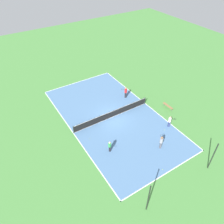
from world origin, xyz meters
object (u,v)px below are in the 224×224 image
at_px(tennis_ball_far_baseline, 163,170).
at_px(fence_post_back_left, 213,157).
at_px(player_baseline_gray, 161,141).
at_px(player_far_white, 170,121).
at_px(player_coach_red, 126,92).
at_px(tennis_net, 112,114).
at_px(player_far_green, 110,146).
at_px(tennis_ball_right_alley, 89,139).
at_px(bench, 168,106).
at_px(tennis_ball_near_net, 164,130).
at_px(fence_post_back_right, 148,198).

bearing_deg(tennis_ball_far_baseline, fence_post_back_left, 150.73).
distance_m(player_baseline_gray, player_far_white, 4.01).
xyz_separation_m(player_far_white, player_coach_red, (1.05, -8.27, 0.11)).
xyz_separation_m(tennis_net, player_far_white, (-5.22, 5.51, 0.39)).
bearing_deg(tennis_ball_far_baseline, player_far_white, -138.62).
xyz_separation_m(player_far_green, tennis_ball_right_alley, (1.09, -2.96, -0.82)).
distance_m(bench, tennis_ball_far_baseline, 10.86).
bearing_deg(tennis_ball_right_alley, bench, 176.98).
height_order(player_coach_red, tennis_ball_near_net, player_coach_red).
bearing_deg(player_far_green, tennis_ball_far_baseline, 58.63).
relative_size(tennis_net, tennis_ball_right_alley, 168.34).
relative_size(player_far_green, fence_post_back_right, 0.40).
relative_size(tennis_net, tennis_ball_far_baseline, 168.34).
bearing_deg(fence_post_back_right, tennis_ball_far_baseline, -150.39).
xyz_separation_m(player_coach_red, tennis_ball_far_baseline, (4.20, 12.89, -1.03)).
bearing_deg(tennis_ball_right_alley, tennis_ball_far_baseline, 118.73).
relative_size(player_baseline_gray, fence_post_back_left, 0.48).
height_order(player_far_white, tennis_ball_near_net, player_far_white).
bearing_deg(player_coach_red, tennis_net, 80.40).
xyz_separation_m(player_coach_red, fence_post_back_left, (-0.05, 15.28, 0.82)).
distance_m(player_far_white, player_coach_red, 8.34).
distance_m(player_coach_red, fence_post_back_left, 15.30).
bearing_deg(player_far_white, tennis_ball_far_baseline, -105.11).
height_order(tennis_net, player_coach_red, player_coach_red).
height_order(player_baseline_gray, tennis_ball_near_net, player_baseline_gray).
distance_m(player_baseline_gray, fence_post_back_right, 7.81).
bearing_deg(tennis_net, fence_post_back_left, 108.65).
height_order(player_far_green, player_coach_red, player_coach_red).
bearing_deg(bench, player_far_white, -41.55).
relative_size(player_far_white, fence_post_back_left, 0.44).
height_order(tennis_net, player_far_white, player_far_white).
bearing_deg(player_far_green, fence_post_back_right, 19.53).
height_order(player_coach_red, fence_post_back_left, fence_post_back_left).
xyz_separation_m(player_far_white, fence_post_back_right, (9.44, 7.01, 0.93)).
bearing_deg(player_far_white, fence_post_back_right, -109.91).
height_order(tennis_net, tennis_ball_near_net, tennis_net).
height_order(bench, player_coach_red, player_coach_red).
height_order(bench, tennis_ball_near_net, bench).
height_order(bench, player_far_green, player_far_green).
bearing_deg(bench, player_baseline_gray, -49.82).
distance_m(player_coach_red, tennis_ball_far_baseline, 13.60).
relative_size(player_far_green, tennis_ball_far_baseline, 22.09).
bearing_deg(tennis_net, bench, 161.47).
distance_m(tennis_net, tennis_ball_far_baseline, 10.15).
relative_size(player_baseline_gray, player_coach_red, 1.00).
distance_m(player_baseline_gray, player_coach_red, 10.67).
xyz_separation_m(tennis_net, fence_post_back_right, (4.23, 12.52, 1.32)).
relative_size(tennis_ball_near_net, fence_post_back_left, 0.02).
xyz_separation_m(player_baseline_gray, tennis_ball_right_alley, (6.33, -5.69, -1.02)).
xyz_separation_m(bench, player_far_white, (2.57, 2.90, 0.58)).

